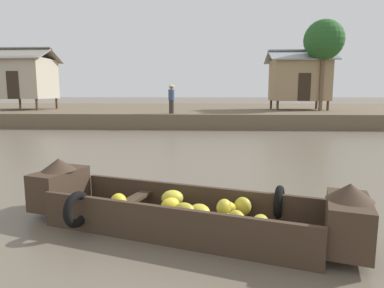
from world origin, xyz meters
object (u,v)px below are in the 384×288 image
banana_boat (183,210)px  vendor_person (171,97)px  stilt_house_left (26,78)px  stilt_house_mid_left (299,79)px  palm_tree_near (324,40)px

banana_boat → vendor_person: 14.57m
stilt_house_left → stilt_house_mid_left: stilt_house_left is taller
banana_boat → palm_tree_near: (7.66, 17.85, 5.00)m
palm_tree_near → vendor_person: palm_tree_near is taller
stilt_house_left → stilt_house_mid_left: size_ratio=0.97×
stilt_house_mid_left → vendor_person: (-8.34, -4.96, -1.18)m
banana_boat → palm_tree_near: 20.06m
stilt_house_left → banana_boat: bearing=-56.4°
banana_boat → stilt_house_mid_left: stilt_house_mid_left is taller
palm_tree_near → vendor_person: 10.62m
stilt_house_left → stilt_house_mid_left: 19.04m
banana_boat → stilt_house_left: bearing=123.6°
stilt_house_left → stilt_house_mid_left: bearing=1.9°
stilt_house_left → palm_tree_near: size_ratio=0.74×
palm_tree_near → vendor_person: size_ratio=3.47×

